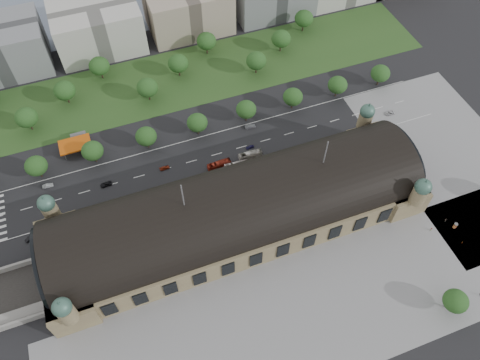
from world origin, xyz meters
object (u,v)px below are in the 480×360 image
object	(u,v)px
traffic_car_4	(250,147)
pedestrian_1	(462,242)
petrol_station	(77,141)
pedestrian_2	(445,220)
pedestrian_0	(431,229)
parked_car_1	(59,233)
bus_west	(219,164)
advertising_column	(455,226)
bus_mid	(236,165)
bus_east	(250,155)
parked_car_0	(30,238)
traffic_car_5	(250,126)
traffic_car_1	(48,186)
parked_car_4	(128,204)
parked_car_6	(178,189)
traffic_car_2	(106,184)
traffic_car_6	(390,113)
pedestrian_4	(480,294)
parked_car_2	(71,229)
parked_car_5	(165,193)
traffic_car_3	(165,168)
parked_car_3	(110,209)

from	to	relation	value
traffic_car_4	pedestrian_1	xyz separation A→B (m)	(60.96, -75.57, 0.13)
petrol_station	pedestrian_2	world-z (taller)	petrol_station
pedestrian_0	pedestrian_2	xyz separation A→B (m)	(8.03, 1.72, -0.01)
pedestrian_0	petrol_station	bearing A→B (deg)	137.43
parked_car_1	bus_west	distance (m)	72.11
advertising_column	pedestrian_2	world-z (taller)	advertising_column
bus_mid	bus_east	world-z (taller)	bus_east
petrol_station	parked_car_0	xyz separation A→B (m)	(-26.09, -42.60, -2.25)
traffic_car_5	pedestrian_1	xyz separation A→B (m)	(56.28, -87.31, -0.05)
traffic_car_1	pedestrian_2	distance (m)	168.00
pedestrian_0	parked_car_4	bearing A→B (deg)	148.33
bus_mid	pedestrian_0	size ratio (longest dim) A/B	6.35
parked_car_4	pedestrian_2	size ratio (longest dim) A/B	2.47
parked_car_1	parked_car_6	xyz separation A→B (m)	(50.55, 3.99, -0.11)
parked_car_1	bus_mid	distance (m)	78.56
traffic_car_5	parked_car_6	bearing A→B (deg)	122.66
traffic_car_1	traffic_car_2	size ratio (longest dim) A/B	0.89
traffic_car_6	pedestrian_4	size ratio (longest dim) A/B	2.91
parked_car_2	bus_west	bearing A→B (deg)	65.03
traffic_car_5	parked_car_2	size ratio (longest dim) A/B	1.08
traffic_car_1	parked_car_5	world-z (taller)	traffic_car_1
traffic_car_3	traffic_car_4	world-z (taller)	traffic_car_3
traffic_car_5	parked_car_1	world-z (taller)	traffic_car_5
traffic_car_1	traffic_car_5	world-z (taller)	traffic_car_5
traffic_car_5	bus_east	xyz separation A→B (m)	(-6.41, -16.68, 0.71)
traffic_car_2	pedestrian_2	xyz separation A→B (m)	(126.86, -66.50, 0.14)
pedestrian_1	pedestrian_2	distance (m)	11.12
traffic_car_6	bus_east	xyz separation A→B (m)	(-73.21, -1.24, 0.87)
parked_car_3	pedestrian_2	bearing A→B (deg)	41.61
parked_car_6	pedestrian_2	xyz separation A→B (m)	(98.49, -53.16, 0.19)
traffic_car_3	pedestrian_1	size ratio (longest dim) A/B	2.91
traffic_car_4	parked_car_4	bearing A→B (deg)	-81.46
traffic_car_6	parked_car_3	xyz separation A→B (m)	(-138.53, -7.56, 0.07)
bus_west	pedestrian_4	world-z (taller)	bus_west
traffic_car_2	parked_car_1	bearing A→B (deg)	-55.35
traffic_car_6	pedestrian_2	world-z (taller)	pedestrian_2
bus_east	petrol_station	bearing A→B (deg)	66.52
advertising_column	pedestrian_0	distance (m)	9.92
traffic_car_2	parked_car_2	size ratio (longest dim) A/B	1.09
traffic_car_3	parked_car_0	size ratio (longest dim) A/B	1.06
traffic_car_6	parked_car_6	size ratio (longest dim) A/B	1.07
bus_mid	pedestrian_0	distance (m)	85.24
traffic_car_2	bus_east	world-z (taller)	bus_east
parked_car_0	parked_car_1	xyz separation A→B (m)	(11.45, -1.68, 0.06)
parked_car_3	bus_east	bearing A→B (deg)	69.71
traffic_car_6	parked_car_2	size ratio (longest dim) A/B	1.02
bus_mid	parked_car_5	bearing A→B (deg)	99.30
traffic_car_1	bus_east	world-z (taller)	bus_east
parked_car_2	parked_car_4	size ratio (longest dim) A/B	1.12
bus_mid	parked_car_0	bearing A→B (deg)	97.72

